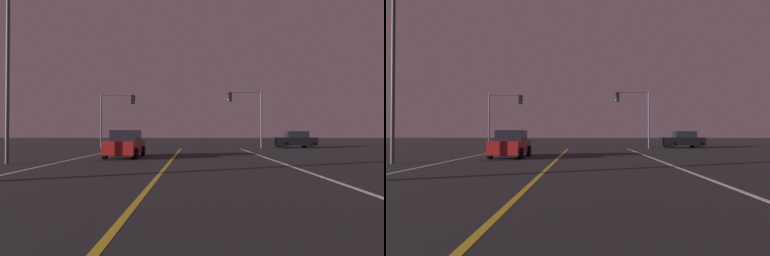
% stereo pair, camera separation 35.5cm
% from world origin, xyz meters
% --- Properties ---
extents(lane_edge_right, '(0.16, 39.07, 0.01)m').
position_xyz_m(lane_edge_right, '(5.72, 13.54, 0.00)').
color(lane_edge_right, silver).
rests_on(lane_edge_right, ground).
extents(lane_edge_left, '(0.16, 39.07, 0.01)m').
position_xyz_m(lane_edge_left, '(-5.72, 13.54, 0.00)').
color(lane_edge_left, silver).
rests_on(lane_edge_left, ground).
extents(lane_center_divider, '(0.16, 39.07, 0.01)m').
position_xyz_m(lane_center_divider, '(0.00, 13.54, 0.00)').
color(lane_center_divider, gold).
rests_on(lane_center_divider, ground).
extents(car_oncoming, '(2.02, 4.30, 1.70)m').
position_xyz_m(car_oncoming, '(-3.02, 22.01, 0.82)').
color(car_oncoming, black).
rests_on(car_oncoming, ground).
extents(car_crossing_side, '(4.30, 2.02, 1.70)m').
position_xyz_m(car_crossing_side, '(11.59, 35.09, 0.82)').
color(car_crossing_side, black).
rests_on(car_crossing_side, ground).
extents(traffic_light_near_right, '(3.34, 0.36, 5.57)m').
position_xyz_m(traffic_light_near_right, '(6.31, 33.57, 4.14)').
color(traffic_light_near_right, '#4C4C51').
rests_on(traffic_light_near_right, ground).
extents(traffic_light_near_left, '(3.44, 0.36, 5.31)m').
position_xyz_m(traffic_light_near_left, '(-6.22, 33.57, 3.97)').
color(traffic_light_near_left, '#4C4C51').
rests_on(traffic_light_near_left, ground).
extents(street_lamp_left_mid, '(2.70, 0.44, 8.87)m').
position_xyz_m(street_lamp_left_mid, '(-7.35, 17.64, 5.59)').
color(street_lamp_left_mid, '#4C4C51').
rests_on(street_lamp_left_mid, ground).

